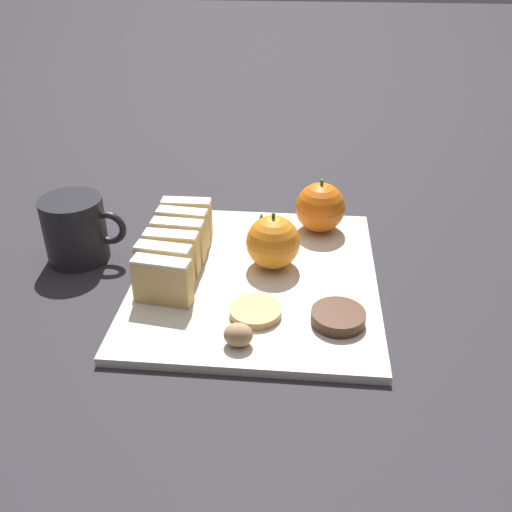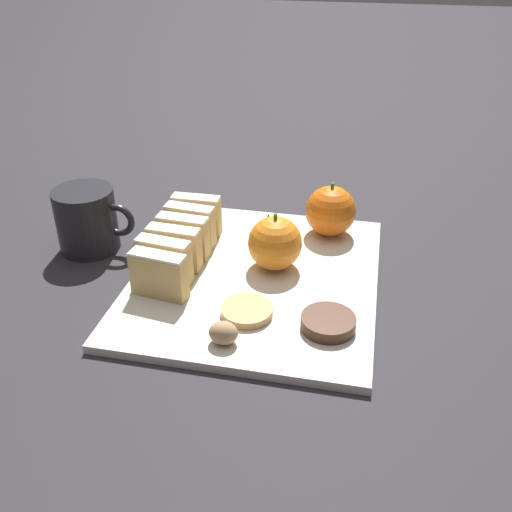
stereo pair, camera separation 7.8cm
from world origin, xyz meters
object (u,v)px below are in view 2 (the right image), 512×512
Objects in this scene: walnut at (223,333)px; chocolate_cookie at (328,323)px; orange_near at (331,211)px; orange_far at (275,243)px; coffee_mug at (88,220)px.

walnut is 0.51× the size of chocolate_cookie.
orange_near is at bearing 95.38° from chocolate_cookie.
orange_far is 0.29m from coffee_mug.
orange_far is at bearing -2.77° from coffee_mug.
orange_far is at bearing 125.35° from chocolate_cookie.
coffee_mug is at bearing 143.69° from walnut.
walnut is at bearing -36.31° from coffee_mug.
coffee_mug is at bearing 159.79° from chocolate_cookie.
orange_near is 0.70× the size of coffee_mug.
chocolate_cookie is at bearing -20.21° from coffee_mug.
chocolate_cookie is 0.55× the size of coffee_mug.
coffee_mug is (-0.38, 0.14, 0.03)m from chocolate_cookie.
orange_near is 1.02× the size of orange_far.
chocolate_cookie is at bearing 24.26° from walnut.
orange_near is at bearing 15.84° from coffee_mug.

